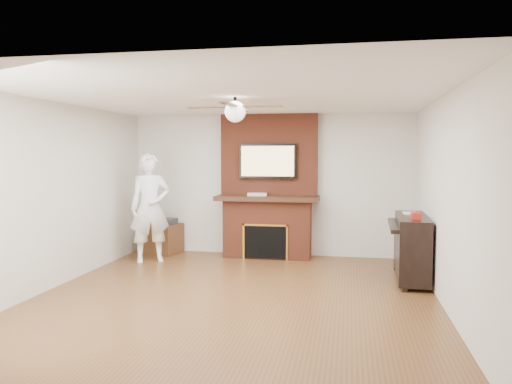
% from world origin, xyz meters
% --- Properties ---
extents(room_shell, '(5.36, 5.86, 2.86)m').
position_xyz_m(room_shell, '(0.00, 0.00, 1.25)').
color(room_shell, '#533218').
rests_on(room_shell, ground).
extents(fireplace, '(1.78, 0.64, 2.50)m').
position_xyz_m(fireplace, '(0.00, 2.55, 1.00)').
color(fireplace, brown).
rests_on(fireplace, ground).
extents(tv, '(1.00, 0.08, 0.60)m').
position_xyz_m(tv, '(0.00, 2.50, 1.68)').
color(tv, black).
rests_on(tv, fireplace).
extents(ceiling_fan, '(1.21, 1.21, 0.31)m').
position_xyz_m(ceiling_fan, '(-0.00, 0.00, 2.33)').
color(ceiling_fan, black).
rests_on(ceiling_fan, room_shell).
extents(person, '(0.80, 0.72, 1.81)m').
position_xyz_m(person, '(-1.86, 1.75, 0.91)').
color(person, white).
rests_on(person, ground).
extents(side_table, '(0.65, 0.65, 0.64)m').
position_xyz_m(side_table, '(-1.92, 2.48, 0.29)').
color(side_table, '#512E17').
rests_on(side_table, ground).
extents(piano, '(0.58, 1.43, 1.01)m').
position_xyz_m(piano, '(2.27, 1.26, 0.50)').
color(piano, black).
rests_on(piano, ground).
extents(cable_box, '(0.35, 0.23, 0.05)m').
position_xyz_m(cable_box, '(-0.18, 2.45, 1.10)').
color(cable_box, silver).
rests_on(cable_box, fireplace).
extents(candle_orange, '(0.06, 0.06, 0.11)m').
position_xyz_m(candle_orange, '(-0.25, 2.34, 0.06)').
color(candle_orange, '#DD471A').
rests_on(candle_orange, ground).
extents(candle_green, '(0.08, 0.08, 0.09)m').
position_xyz_m(candle_green, '(0.00, 2.29, 0.04)').
color(candle_green, '#4F7B31').
rests_on(candle_green, ground).
extents(candle_cream, '(0.07, 0.07, 0.10)m').
position_xyz_m(candle_cream, '(0.08, 2.31, 0.05)').
color(candle_cream, '#FEEDCA').
rests_on(candle_cream, ground).
extents(candle_blue, '(0.06, 0.06, 0.09)m').
position_xyz_m(candle_blue, '(0.17, 2.37, 0.04)').
color(candle_blue, '#2F588F').
rests_on(candle_blue, ground).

